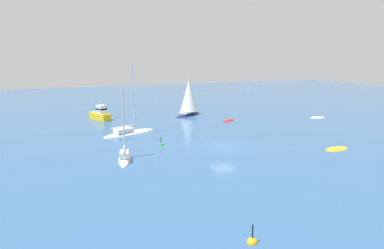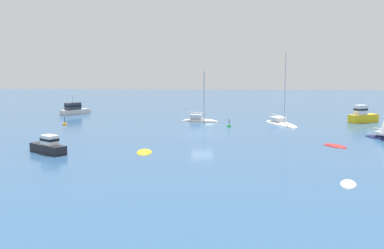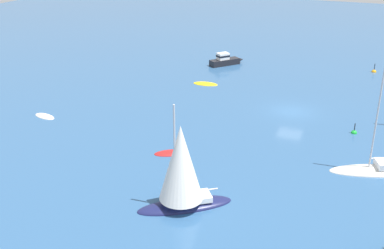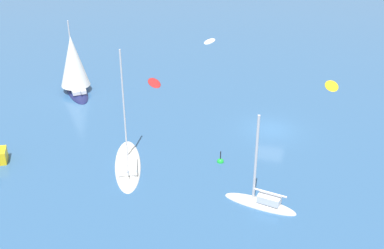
# 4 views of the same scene
# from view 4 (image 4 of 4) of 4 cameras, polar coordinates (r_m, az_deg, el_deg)

# --- Properties ---
(ground_plane) EXTENTS (160.00, 160.00, 0.00)m
(ground_plane) POSITION_cam_4_polar(r_m,az_deg,el_deg) (44.77, 9.08, -0.59)
(ground_plane) COLOR #2D5684
(sloop) EXTENTS (7.75, 4.68, 9.74)m
(sloop) POSITION_cam_4_polar(r_m,az_deg,el_deg) (39.31, -7.40, -4.63)
(sloop) COLOR silver
(sloop) RESTS_ON ground
(skiff) EXTENTS (3.09, 1.65, 0.40)m
(skiff) POSITION_cam_4_polar(r_m,az_deg,el_deg) (54.96, 15.76, 4.29)
(skiff) COLOR yellow
(skiff) RESTS_ON ground
(skiff_1) EXTENTS (3.08, 2.59, 0.39)m
(skiff_1) POSITION_cam_4_polar(r_m,az_deg,el_deg) (53.79, -4.37, 4.78)
(skiff_1) COLOR #B21E1E
(skiff_1) RESTS_ON ground
(rib) EXTENTS (2.75, 1.67, 0.40)m
(rib) POSITION_cam_4_polar(r_m,az_deg,el_deg) (66.65, 2.05, 9.52)
(rib) COLOR silver
(rib) RESTS_ON ground
(sloop_1) EXTENTS (6.39, 5.48, 7.78)m
(sloop_1) POSITION_cam_4_polar(r_m,az_deg,el_deg) (52.03, -13.43, 6.45)
(sloop_1) COLOR #191E4C
(sloop_1) RESTS_ON ground
(ketch) EXTENTS (2.20, 5.36, 7.35)m
(ketch) POSITION_cam_4_polar(r_m,az_deg,el_deg) (35.21, 7.92, -8.88)
(ketch) COLOR silver
(ketch) RESTS_ON ground
(mooring_buoy) EXTENTS (0.55, 0.55, 1.24)m
(mooring_buoy) POSITION_cam_4_polar(r_m,az_deg,el_deg) (39.66, 3.28, -4.29)
(mooring_buoy) COLOR green
(mooring_buoy) RESTS_ON ground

